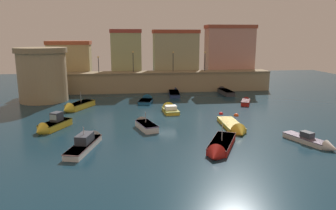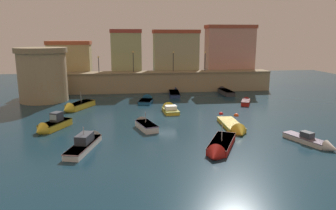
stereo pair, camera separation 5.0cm
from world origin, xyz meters
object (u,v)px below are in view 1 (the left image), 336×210
object	(u,v)px
moored_boat_0	(147,100)
moored_boat_10	(144,124)
quay_lamp_0	(98,61)
moored_boat_1	(169,109)
quay_lamp_3	(205,58)
moored_boat_5	(174,92)
moored_boat_2	(220,147)
moored_boat_7	(51,125)
fortress_tower	(42,74)
moored_boat_8	(234,128)
quay_lamp_2	(173,58)
moored_boat_4	(88,142)
moored_boat_6	(224,91)
mooring_buoy_0	(236,116)
mooring_buoy_1	(221,114)
moored_boat_9	(246,101)
quay_lamp_1	(133,58)
moored_boat_11	(313,142)

from	to	relation	value
moored_boat_0	moored_boat_10	xyz separation A→B (m)	(-1.13, -14.63, 0.13)
quay_lamp_0	moored_boat_1	xyz separation A→B (m)	(10.98, -16.64, -5.46)
quay_lamp_3	moored_boat_5	size ratio (longest dim) A/B	0.50
moored_boat_2	moored_boat_7	bearing A→B (deg)	-91.27
moored_boat_7	fortress_tower	bearing A→B (deg)	-138.52
moored_boat_7	moored_boat_8	xyz separation A→B (m)	(20.45, -2.54, -0.27)
quay_lamp_2	quay_lamp_3	world-z (taller)	quay_lamp_2
moored_boat_0	moored_boat_4	world-z (taller)	moored_boat_4
quay_lamp_0	moored_boat_7	world-z (taller)	quay_lamp_0
quay_lamp_0	moored_boat_7	distance (m)	24.89
moored_boat_8	moored_boat_1	bearing A→B (deg)	-146.95
moored_boat_6	moored_boat_8	distance (m)	23.38
quay_lamp_0	moored_boat_8	xyz separation A→B (m)	(17.08, -26.63, -5.52)
moored_boat_8	moored_boat_6	bearing A→B (deg)	167.52
moored_boat_7	mooring_buoy_0	xyz separation A→B (m)	(22.79, 3.66, -0.53)
moored_boat_2	mooring_buoy_1	xyz separation A→B (m)	(4.18, 13.72, -0.34)
quay_lamp_3	moored_boat_2	world-z (taller)	quay_lamp_3
moored_boat_4	moored_boat_7	distance (m)	7.68
moored_boat_7	moored_boat_9	distance (m)	29.03
moored_boat_6	moored_boat_10	distance (m)	25.89
moored_boat_2	moored_boat_10	size ratio (longest dim) A/B	1.43
fortress_tower	moored_boat_4	xyz separation A→B (m)	(9.62, -23.32, -3.88)
quay_lamp_3	moored_boat_10	xyz separation A→B (m)	(-12.92, -24.53, -5.78)
quay_lamp_1	moored_boat_5	xyz separation A→B (m)	(7.14, -3.48, -5.94)
quay_lamp_3	mooring_buoy_0	distance (m)	21.35
moored_boat_2	moored_boat_9	distance (m)	22.26
moored_boat_0	moored_boat_9	xyz separation A→B (m)	(15.31, -3.16, 0.07)
moored_boat_7	moored_boat_8	bearing A→B (deg)	108.47
quay_lamp_1	moored_boat_11	distance (m)	36.96
moored_boat_7	moored_boat_8	distance (m)	20.60
quay_lamp_1	fortress_tower	bearing A→B (deg)	-154.91
moored_boat_1	moored_boat_2	xyz separation A→B (m)	(2.53, -16.31, 0.02)
moored_boat_6	moored_boat_11	bearing A→B (deg)	177.45
moored_boat_4	moored_boat_1	bearing A→B (deg)	-20.98
moored_boat_5	moored_boat_9	size ratio (longest dim) A/B	1.72
moored_boat_5	moored_boat_6	bearing A→B (deg)	-88.02
quay_lamp_1	moored_boat_9	distance (m)	22.36
moored_boat_9	moored_boat_10	bearing A→B (deg)	149.36
moored_boat_5	moored_boat_6	size ratio (longest dim) A/B	1.16
fortress_tower	quay_lamp_2	bearing A→B (deg)	17.20
quay_lamp_0	moored_boat_5	distance (m)	14.95
quay_lamp_2	moored_boat_1	distance (m)	17.89
quay_lamp_2	moored_boat_7	world-z (taller)	quay_lamp_2
moored_boat_5	moored_boat_9	xyz separation A→B (m)	(10.01, -9.58, 0.01)
quay_lamp_1	moored_boat_0	size ratio (longest dim) A/B	0.87
moored_boat_11	moored_boat_1	bearing A→B (deg)	-164.02
moored_boat_2	moored_boat_8	world-z (taller)	moored_boat_2
moored_boat_9	mooring_buoy_1	distance (m)	8.48
moored_boat_1	moored_boat_8	bearing A→B (deg)	-151.65
moored_boat_4	quay_lamp_2	bearing A→B (deg)	-8.01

